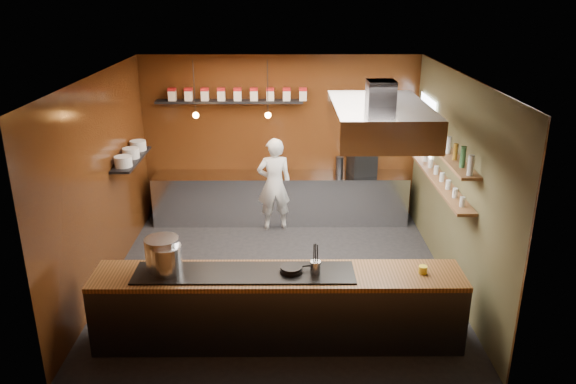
{
  "coord_description": "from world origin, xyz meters",
  "views": [
    {
      "loc": [
        0.09,
        -7.49,
        4.1
      ],
      "look_at": [
        0.13,
        0.4,
        1.21
      ],
      "focal_mm": 35.0,
      "sensor_mm": 36.0,
      "label": 1
    }
  ],
  "objects_px": {
    "espresso_machine": "(362,162)",
    "chef": "(274,184)",
    "extractor_hood": "(379,119)",
    "stockpot_small": "(167,259)",
    "stockpot_large": "(163,254)"
  },
  "relations": [
    {
      "from": "extractor_hood",
      "to": "chef",
      "type": "xyz_separation_m",
      "value": [
        -1.41,
        2.25,
        -1.67
      ]
    },
    {
      "from": "stockpot_small",
      "to": "chef",
      "type": "relative_size",
      "value": 0.22
    },
    {
      "from": "extractor_hood",
      "to": "espresso_machine",
      "type": "relative_size",
      "value": 4.51
    },
    {
      "from": "stockpot_small",
      "to": "chef",
      "type": "distance_m",
      "value": 3.66
    },
    {
      "from": "extractor_hood",
      "to": "chef",
      "type": "relative_size",
      "value": 1.2
    },
    {
      "from": "espresso_machine",
      "to": "chef",
      "type": "relative_size",
      "value": 0.27
    },
    {
      "from": "extractor_hood",
      "to": "espresso_machine",
      "type": "xyz_separation_m",
      "value": [
        0.18,
        2.62,
        -1.38
      ]
    },
    {
      "from": "stockpot_small",
      "to": "stockpot_large",
      "type": "bearing_deg",
      "value": 124.59
    },
    {
      "from": "espresso_machine",
      "to": "chef",
      "type": "xyz_separation_m",
      "value": [
        -1.58,
        -0.38,
        -0.29
      ]
    },
    {
      "from": "stockpot_large",
      "to": "espresso_machine",
      "type": "relative_size",
      "value": 0.91
    },
    {
      "from": "stockpot_large",
      "to": "chef",
      "type": "height_order",
      "value": "chef"
    },
    {
      "from": "stockpot_large",
      "to": "stockpot_small",
      "type": "height_order",
      "value": "stockpot_large"
    },
    {
      "from": "extractor_hood",
      "to": "stockpot_small",
      "type": "xyz_separation_m",
      "value": [
        -2.61,
        -1.2,
        -1.4
      ]
    },
    {
      "from": "extractor_hood",
      "to": "espresso_machine",
      "type": "distance_m",
      "value": 2.97
    },
    {
      "from": "stockpot_large",
      "to": "stockpot_small",
      "type": "distance_m",
      "value": 0.12
    }
  ]
}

